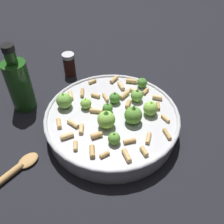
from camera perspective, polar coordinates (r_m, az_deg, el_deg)
The scene contains 5 objects.
ground_plane at distance 0.68m, azimuth 0.00°, elevation -3.80°, with size 2.40×2.40×0.00m, color black.
cooking_pan at distance 0.65m, azimuth 0.04°, elevation -1.80°, with size 0.34×0.34×0.11m.
pepper_shaker at distance 0.86m, azimuth -9.66°, elevation 10.58°, with size 0.04×0.04×0.08m.
olive_oil_bottle at distance 0.74m, azimuth -20.28°, elevation 6.00°, with size 0.06×0.06×0.20m.
wooden_spoon at distance 0.62m, azimuth -23.68°, elevation -14.04°, with size 0.19×0.15×0.02m.
Camera 1 is at (0.46, 0.02, 0.50)m, focal length 40.43 mm.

